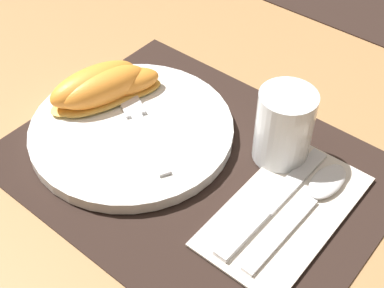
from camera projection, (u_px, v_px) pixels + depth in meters
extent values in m
plane|color=#A37547|center=(195.00, 168.00, 0.66)|extent=(3.00, 3.00, 0.00)
cube|color=black|center=(195.00, 166.00, 0.66)|extent=(0.45, 0.34, 0.00)
cylinder|color=white|center=(132.00, 130.00, 0.69)|extent=(0.26, 0.26, 0.02)
cylinder|color=silver|center=(284.00, 127.00, 0.63)|extent=(0.07, 0.07, 0.10)
cylinder|color=yellow|center=(282.00, 140.00, 0.65)|extent=(0.06, 0.06, 0.05)
cube|color=silver|center=(285.00, 210.00, 0.60)|extent=(0.11, 0.22, 0.00)
cube|color=silver|center=(243.00, 233.00, 0.57)|extent=(0.02, 0.08, 0.01)
cube|color=silver|center=(294.00, 181.00, 0.63)|extent=(0.02, 0.12, 0.01)
cube|color=silver|center=(281.00, 234.00, 0.58)|extent=(0.02, 0.13, 0.01)
ellipsoid|color=silver|center=(327.00, 181.00, 0.62)|extent=(0.03, 0.07, 0.01)
cube|color=silver|center=(150.00, 143.00, 0.65)|extent=(0.10, 0.07, 0.00)
cube|color=silver|center=(129.00, 100.00, 0.71)|extent=(0.07, 0.06, 0.00)
ellipsoid|color=#F7C656|center=(123.00, 91.00, 0.73)|extent=(0.09, 0.12, 0.01)
ellipsoid|color=orange|center=(122.00, 83.00, 0.72)|extent=(0.09, 0.11, 0.03)
ellipsoid|color=#F7C656|center=(106.00, 97.00, 0.71)|extent=(0.08, 0.14, 0.01)
ellipsoid|color=orange|center=(104.00, 87.00, 0.70)|extent=(0.08, 0.13, 0.04)
ellipsoid|color=#F7C656|center=(95.00, 95.00, 0.72)|extent=(0.08, 0.14, 0.01)
ellipsoid|color=orange|center=(93.00, 84.00, 0.70)|extent=(0.08, 0.13, 0.05)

